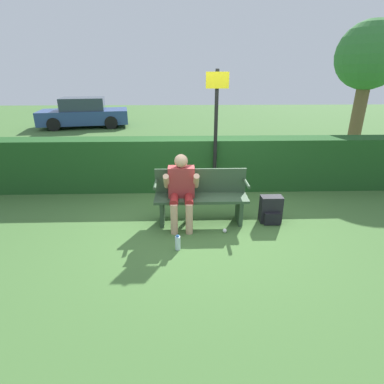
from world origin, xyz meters
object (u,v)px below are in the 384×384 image
at_px(tree, 369,58).
at_px(water_bottle, 178,243).
at_px(backpack, 271,210).
at_px(parked_car, 84,113).
at_px(signpost, 216,126).
at_px(park_bench, 201,196).
at_px(person_seated, 181,187).

bearing_deg(tree, water_bottle, -135.30).
relative_size(backpack, water_bottle, 2.03).
xyz_separation_m(parked_car, tree, (9.62, -5.43, 2.08)).
relative_size(signpost, parked_car, 0.58).
height_order(backpack, parked_car, parked_car).
distance_m(park_bench, water_bottle, 1.02).
height_order(person_seated, parked_car, parked_car).
xyz_separation_m(park_bench, backpack, (1.15, -0.09, -0.23)).
height_order(park_bench, water_bottle, park_bench).
bearing_deg(parked_car, signpost, -69.51).
xyz_separation_m(person_seated, signpost, (0.66, 1.28, 0.74)).
relative_size(park_bench, tree, 0.41).
distance_m(water_bottle, parked_car, 11.47).
distance_m(backpack, parked_car, 11.45).
distance_m(person_seated, signpost, 1.62).
relative_size(person_seated, signpost, 0.48).
bearing_deg(tree, park_bench, -138.58).
xyz_separation_m(water_bottle, signpost, (0.71, 2.06, 1.28)).
xyz_separation_m(water_bottle, tree, (5.20, 5.15, 2.59)).
relative_size(park_bench, person_seated, 1.31).
bearing_deg(tree, signpost, -145.42).
relative_size(signpost, tree, 0.65).
xyz_separation_m(signpost, parked_car, (-5.13, 8.52, -0.77)).
xyz_separation_m(backpack, water_bottle, (-1.52, -0.80, -0.11)).
xyz_separation_m(park_bench, signpost, (0.34, 1.17, 0.94)).
height_order(signpost, parked_car, signpost).
xyz_separation_m(person_seated, water_bottle, (-0.06, -0.77, -0.54)).
relative_size(backpack, tree, 0.12).
bearing_deg(parked_car, park_bench, -74.26).
height_order(parked_car, tree, tree).
bearing_deg(water_bottle, backpack, 27.62).
distance_m(person_seated, parked_car, 10.78).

